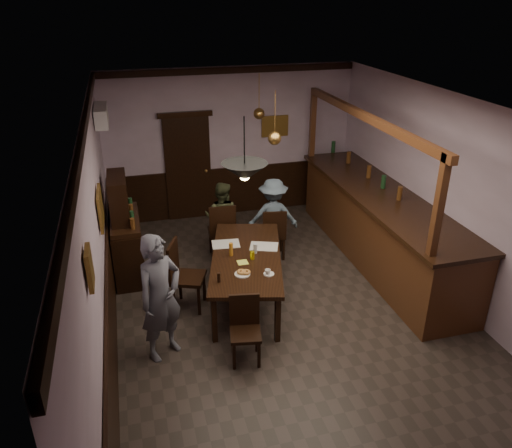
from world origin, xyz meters
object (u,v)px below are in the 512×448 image
object	(u,v)px
dining_table	(246,259)
person_seated_left	(222,218)
coffee_cup	(268,272)
person_standing	(160,298)
pendant_brass_mid	(275,138)
chair_far_left	(222,229)
pendant_brass_far	(259,114)
soda_can	(252,255)
sideboard	(126,236)
chair_side	(182,273)
person_seated_right	(273,216)
chair_near	(245,326)
bar_counter	(379,225)
pendant_iron	(245,172)

from	to	relation	value
dining_table	person_seated_left	world-z (taller)	person_seated_left
person_seated_left	coffee_cup	bearing A→B (deg)	121.66
person_standing	coffee_cup	xyz separation A→B (m)	(1.48, 0.33, -0.05)
person_standing	pendant_brass_mid	distance (m)	2.90
chair_far_left	coffee_cup	world-z (taller)	chair_far_left
pendant_brass_mid	pendant_brass_far	bearing A→B (deg)	82.90
soda_can	sideboard	size ratio (longest dim) A/B	0.07
chair_side	soda_can	bearing A→B (deg)	-78.27
chair_side	person_seated_right	distance (m)	2.23
person_standing	person_seated_right	size ratio (longest dim) A/B	1.24
chair_side	chair_far_left	bearing A→B (deg)	-12.30
person_seated_left	person_standing	bearing A→B (deg)	90.02
chair_near	soda_can	bearing A→B (deg)	80.85
bar_counter	pendant_iron	distance (m)	3.48
sideboard	pendant_iron	bearing A→B (deg)	-53.65
sideboard	pendant_brass_far	size ratio (longest dim) A/B	2.11
sideboard	bar_counter	xyz separation A→B (m)	(4.20, -0.63, -0.03)
sideboard	bar_counter	bearing A→B (deg)	-8.58
pendant_brass_mid	chair_side	bearing A→B (deg)	-158.81
dining_table	pendant_brass_mid	size ratio (longest dim) A/B	2.94
dining_table	sideboard	size ratio (longest dim) A/B	1.39
bar_counter	pendant_brass_mid	bearing A→B (deg)	179.14
dining_table	chair_far_left	size ratio (longest dim) A/B	2.29
person_seated_left	pendant_brass_far	size ratio (longest dim) A/B	1.62
chair_side	coffee_cup	size ratio (longest dim) A/B	13.20
bar_counter	pendant_iron	size ratio (longest dim) A/B	5.96
pendant_brass_far	chair_side	bearing A→B (deg)	-128.55
soda_can	chair_far_left	bearing A→B (deg)	96.26
bar_counter	person_seated_left	bearing A→B (deg)	158.88
chair_side	person_seated_right	xyz separation A→B (m)	(1.78, 1.33, 0.11)
chair_far_left	coffee_cup	distance (m)	1.98
person_seated_left	person_seated_right	xyz separation A→B (m)	(0.87, -0.23, 0.03)
soda_can	person_standing	bearing A→B (deg)	-149.31
chair_side	pendant_iron	xyz separation A→B (m)	(0.75, -0.83, 1.76)
chair_near	coffee_cup	xyz separation A→B (m)	(0.49, 0.67, 0.32)
dining_table	soda_can	xyz separation A→B (m)	(0.06, -0.12, 0.12)
soda_can	pendant_brass_far	size ratio (longest dim) A/B	0.15
person_standing	coffee_cup	world-z (taller)	person_standing
person_seated_right	sideboard	xyz separation A→B (m)	(-2.53, -0.12, -0.00)
dining_table	sideboard	world-z (taller)	sideboard
chair_near	pendant_iron	xyz separation A→B (m)	(0.14, 0.51, 1.85)
chair_side	bar_counter	xyz separation A→B (m)	(3.46, 0.58, 0.07)
bar_counter	chair_side	bearing A→B (deg)	-170.52
pendant_brass_far	coffee_cup	bearing A→B (deg)	-102.94
chair_near	bar_counter	xyz separation A→B (m)	(2.84, 1.91, 0.17)
chair_side	pendant_brass_far	distance (m)	3.31
person_seated_right	bar_counter	distance (m)	1.84
coffee_cup	soda_can	world-z (taller)	soda_can
dining_table	chair_near	xyz separation A→B (m)	(-0.34, -1.28, -0.20)
person_seated_right	soda_can	size ratio (longest dim) A/B	11.44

